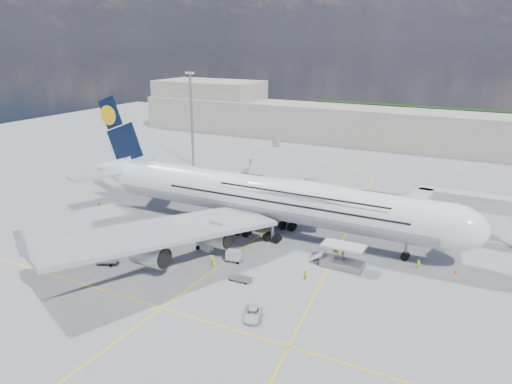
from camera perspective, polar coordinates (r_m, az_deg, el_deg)
The scene contains 31 objects.
ground at distance 82.88m, azimuth -2.09°, elevation -6.93°, with size 300.00×300.00×0.00m, color gray.
taxi_line_main at distance 82.87m, azimuth -2.09°, elevation -6.92°, with size 0.25×220.00×0.01m, color yellow.
taxi_line_cross at distance 68.21m, azimuth -10.71°, elevation -12.90°, with size 120.00×0.25×0.01m, color yellow.
taxi_line_diag at distance 86.07m, azimuth 9.45°, elevation -6.21°, with size 0.25×100.00×0.01m, color yellow.
airliner at distance 88.53m, azimuth 1.23°, elevation -0.55°, with size 77.26×79.15×23.71m.
jet_bridge at distance 90.84m, azimuth 21.40°, elevation -1.32°, with size 18.80×12.10×8.50m.
cargo_loader at distance 78.60m, azimuth 9.77°, elevation -7.58°, with size 8.53×3.20×3.67m.
light_mast at distance 136.73m, azimuth -7.36°, elevation 8.39°, with size 3.00×0.70×25.50m.
terminal at distance 167.17m, azimuth 14.45°, elevation 7.09°, with size 180.00×16.00×12.00m, color #B2AD9E.
hangar at distance 199.08m, azimuth -5.31°, elevation 9.98°, with size 40.00×22.00×18.00m, color #B2AD9E.
dolly_row_a at distance 92.34m, azimuth -10.16°, elevation -3.90°, with size 3.18×1.87×1.93m.
dolly_row_b at distance 82.30m, azimuth -16.66°, elevation -7.59°, with size 3.71×2.93×0.48m.
dolly_row_c at distance 88.85m, azimuth -12.68°, elevation -5.42°, with size 3.21×2.51×0.42m.
dolly_back at distance 94.63m, azimuth -8.52°, elevation -3.33°, with size 3.06×1.94×1.81m.
dolly_nose_far at distance 73.81m, azimuth -1.84°, elevation -9.80°, with size 3.31×1.85×0.48m.
dolly_nose_near at distance 79.44m, azimuth -2.61°, elevation -7.27°, with size 3.06×1.88×1.83m.
baggage_tug at distance 84.01m, azimuth -5.85°, elevation -6.04°, with size 3.33×2.28×1.90m.
catering_truck_inner at distance 114.16m, azimuth 4.69°, elevation 0.74°, with size 5.70×2.26×3.41m.
catering_truck_outer at distance 126.84m, azimuth 0.94°, elevation 2.70°, with size 7.46×2.94×4.44m.
service_van at distance 64.74m, azimuth -0.40°, elevation -13.74°, with size 1.96×4.24×1.18m, color silver.
crew_nose at distance 80.94m, azimuth 18.08°, elevation -7.86°, with size 0.55×0.36×1.50m, color #D5FF1A.
crew_loader at distance 73.87m, azimuth 5.60°, elevation -9.46°, with size 0.80×0.62×1.65m, color #D8F119.
crew_wing at distance 86.92m, azimuth -11.52°, elevation -5.55°, with size 0.88×0.37×1.51m, color #A5FF1A.
crew_van at distance 83.23m, azimuth 9.54°, elevation -6.31°, with size 0.97×0.63×1.99m, color #C8FF1A.
crew_tug at distance 77.69m, azimuth -4.94°, elevation -8.03°, with size 1.07×0.62×1.66m, color #E0FF1A.
cone_nose at distance 81.54m, azimuth 21.89°, elevation -8.45°, with size 0.47×0.47×0.60m.
cone_wing_left_inner at distance 104.58m, azimuth -4.48°, elevation -1.59°, with size 0.42×0.42×0.54m.
cone_wing_left_outer at distance 115.71m, azimuth -0.21°, elevation 0.32°, with size 0.38×0.38×0.48m.
cone_wing_right_inner at distance 79.04m, azimuth -8.72°, elevation -8.17°, with size 0.42×0.42×0.54m.
cone_wing_right_outer at distance 84.42m, azimuth -15.73°, elevation -6.94°, with size 0.44×0.44×0.56m.
cone_tail at distance 110.53m, azimuth -17.50°, elevation -1.29°, with size 0.49×0.49×0.63m.
Camera 1 is at (37.97, -65.39, 33.91)m, focal length 35.00 mm.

